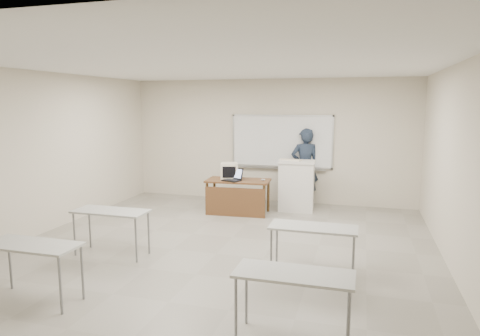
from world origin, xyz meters
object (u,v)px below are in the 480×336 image
(whiteboard, at_px, (282,142))
(keyboard, at_px, (291,160))
(podium, at_px, (296,186))
(laptop, at_px, (232,178))
(mouse, at_px, (263,180))
(instructor_desk, at_px, (237,190))
(crt_monitor, at_px, (229,171))
(presenter, at_px, (305,167))

(whiteboard, distance_m, keyboard, 0.88)
(podium, bearing_deg, laptop, -154.74)
(whiteboard, bearing_deg, mouse, -96.49)
(whiteboard, distance_m, mouse, 1.51)
(podium, bearing_deg, mouse, -143.56)
(instructor_desk, xyz_separation_m, keyboard, (1.05, 0.74, 0.62))
(crt_monitor, xyz_separation_m, keyboard, (1.30, 0.50, 0.23))
(crt_monitor, distance_m, keyboard, 1.41)
(laptop, xyz_separation_m, keyboard, (1.15, 0.75, 0.34))
(laptop, bearing_deg, instructor_desk, 27.31)
(whiteboard, bearing_deg, crt_monitor, -127.40)
(podium, bearing_deg, keyboard, 166.56)
(podium, relative_size, crt_monitor, 2.66)
(podium, bearing_deg, whiteboard, 119.28)
(podium, distance_m, mouse, 0.87)
(podium, distance_m, laptop, 1.51)
(laptop, bearing_deg, keyboard, 54.03)
(podium, xyz_separation_m, mouse, (-0.65, -0.55, 0.20))
(podium, height_order, mouse, podium)
(mouse, bearing_deg, laptop, -142.77)
(instructor_desk, relative_size, keyboard, 2.81)
(presenter, bearing_deg, crt_monitor, 16.79)
(instructor_desk, relative_size, crt_monitor, 3.22)
(laptop, distance_m, presenter, 1.97)
(podium, xyz_separation_m, crt_monitor, (-1.45, -0.47, 0.35))
(podium, relative_size, mouse, 11.55)
(instructor_desk, distance_m, keyboard, 1.42)
(podium, height_order, keyboard, keyboard)
(instructor_desk, bearing_deg, crt_monitor, 133.14)
(crt_monitor, xyz_separation_m, laptop, (0.15, -0.25, -0.11))
(instructor_desk, relative_size, podium, 1.21)
(crt_monitor, relative_size, presenter, 0.23)
(whiteboard, distance_m, laptop, 1.82)
(podium, height_order, crt_monitor, podium)
(keyboard, bearing_deg, instructor_desk, -129.21)
(laptop, distance_m, mouse, 0.67)
(crt_monitor, xyz_separation_m, presenter, (1.54, 1.15, -0.01))
(whiteboard, xyz_separation_m, mouse, (-0.15, -1.32, -0.71))
(laptop, bearing_deg, whiteboard, 82.77)
(podium, bearing_deg, instructor_desk, -153.15)
(podium, relative_size, laptop, 3.16)
(podium, xyz_separation_m, laptop, (-1.30, -0.72, 0.24))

